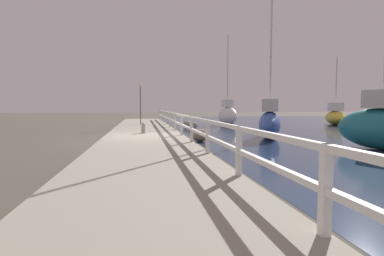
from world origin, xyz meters
The scene contains 13 objects.
ground_plane centered at (0.00, 0.00, 0.00)m, with size 120.00×120.00×0.00m, color #4C473D.
dock_walkway centered at (0.00, 0.00, 0.11)m, with size 3.53×36.00×0.23m.
railing centered at (1.67, 0.00, 0.87)m, with size 0.10×32.50×0.94m.
boulder_near_dock centered at (3.39, 6.77, 0.24)m, with size 0.64×0.57×0.48m.
boulder_mid_strip centered at (2.38, -0.76, 0.28)m, with size 0.75×0.67×0.56m.
boulder_water_edge centered at (3.19, 8.20, 0.23)m, with size 0.63×0.56×0.47m.
boulder_upstream centered at (2.88, 4.51, 0.15)m, with size 0.39×0.36×0.30m.
mooring_bollard centered at (-0.05, 1.20, 0.49)m, with size 0.19×0.19×0.53m.
dock_lamp centered at (-0.18, 8.21, 2.29)m, with size 0.23×0.23×2.96m.
sailboat_white centered at (6.63, 9.51, 0.84)m, with size 1.24×3.45×7.07m.
sailboat_yellow centered at (15.98, 9.32, 0.72)m, with size 3.10×4.69×5.62m.
sailboat_teal centered at (8.21, -4.27, 0.86)m, with size 2.50×3.49×7.91m.
sailboat_blue centered at (6.10, 0.40, 0.80)m, with size 2.62×4.22×8.20m.
Camera 1 is at (-0.15, -13.48, 1.54)m, focal length 28.00 mm.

